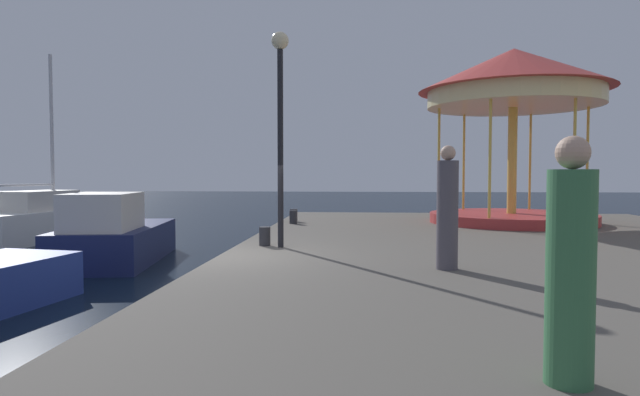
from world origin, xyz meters
name	(u,v)px	position (x,y,z in m)	size (l,w,h in m)	color
ground_plane	(220,297)	(0.00, 0.00, 0.00)	(120.00, 120.00, 0.00)	black
quay_dock	(568,282)	(6.35, 0.00, 0.40)	(12.70, 22.69, 0.80)	#5B564F
motorboat_navy	(114,237)	(-3.79, 3.56, 0.69)	(2.78, 4.80, 1.86)	#19214C
sailboat_white	(43,220)	(-8.60, 8.11, 0.69)	(3.00, 5.87, 6.60)	white
carousel	(513,94)	(7.28, 7.20, 4.80)	(5.79, 5.79, 5.38)	#B23333
lamp_post_mid_promenade	(280,101)	(0.98, 1.13, 3.82)	(0.36, 0.36, 4.43)	black
bollard_north	(265,236)	(0.61, 1.35, 1.00)	(0.24, 0.24, 0.40)	#2D2D33
bollard_south	(294,215)	(0.47, 7.09, 1.00)	(0.24, 0.24, 0.40)	#2D2D33
bollard_center	(293,217)	(0.55, 6.39, 1.00)	(0.24, 0.24, 0.40)	#2D2D33
person_far_corner	(447,211)	(4.04, -1.17, 1.73)	(0.34, 0.34, 1.98)	#514C56
person_near_carousel	(570,269)	(4.19, -5.86, 1.64)	(0.34, 0.34, 1.80)	#387247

